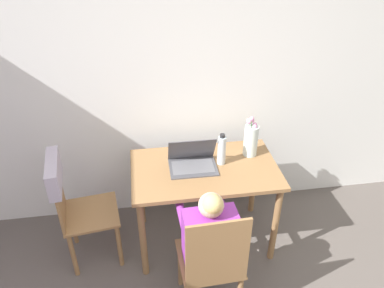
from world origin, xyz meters
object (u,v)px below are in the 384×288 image
object	(u,v)px
chair_spare	(70,196)
water_bottle	(222,150)
person_seated	(208,233)
flower_vase	(251,139)
laptop	(192,160)
chair_occupied	(212,263)

from	to	relation	value
chair_spare	water_bottle	bearing A→B (deg)	-92.93
water_bottle	chair_spare	bearing A→B (deg)	-175.63
chair_spare	person_seated	distance (m)	1.04
flower_vase	chair_spare	bearing A→B (deg)	-172.79
person_seated	laptop	size ratio (longest dim) A/B	2.76
chair_spare	water_bottle	size ratio (longest dim) A/B	3.71
laptop	water_bottle	xyz separation A→B (m)	(0.22, 0.00, 0.07)
chair_spare	water_bottle	world-z (taller)	water_bottle
chair_spare	laptop	xyz separation A→B (m)	(0.91, 0.08, 0.16)
chair_occupied	chair_spare	xyz separation A→B (m)	(-0.93, 0.62, 0.15)
chair_spare	water_bottle	distance (m)	1.15
laptop	chair_spare	bearing A→B (deg)	-174.01
chair_spare	person_seated	bearing A→B (deg)	-125.21
laptop	flower_vase	world-z (taller)	flower_vase
chair_occupied	water_bottle	xyz separation A→B (m)	(0.20, 0.70, 0.38)
chair_spare	laptop	bearing A→B (deg)	-91.97
chair_spare	water_bottle	xyz separation A→B (m)	(1.13, 0.09, 0.23)
chair_occupied	chair_spare	distance (m)	1.12
person_seated	flower_vase	size ratio (longest dim) A/B	2.84
chair_occupied	person_seated	bearing A→B (deg)	-90.00
laptop	water_bottle	size ratio (longest dim) A/B	1.39
chair_occupied	person_seated	world-z (taller)	person_seated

